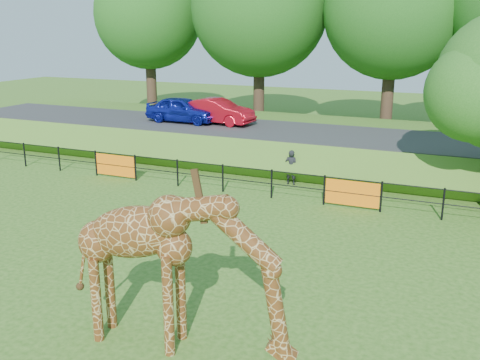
{
  "coord_description": "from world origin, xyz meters",
  "views": [
    {
      "loc": [
        6.45,
        -9.94,
        6.12
      ],
      "look_at": [
        0.73,
        3.34,
        2.0
      ],
      "focal_mm": 40.0,
      "sensor_mm": 36.0,
      "label": 1
    }
  ],
  "objects_px": {
    "giraffe": "(180,271)",
    "visitor": "(291,167)",
    "car_red": "(217,111)",
    "car_blue": "(183,109)"
  },
  "relations": [
    {
      "from": "car_blue",
      "to": "car_red",
      "type": "bearing_deg",
      "value": -79.12
    },
    {
      "from": "car_red",
      "to": "visitor",
      "type": "height_order",
      "value": "car_red"
    },
    {
      "from": "car_blue",
      "to": "car_red",
      "type": "height_order",
      "value": "car_blue"
    },
    {
      "from": "car_blue",
      "to": "visitor",
      "type": "bearing_deg",
      "value": -118.21
    },
    {
      "from": "giraffe",
      "to": "visitor",
      "type": "relative_size",
      "value": 3.21
    },
    {
      "from": "giraffe",
      "to": "car_blue",
      "type": "xyz_separation_m",
      "value": [
        -8.84,
        15.92,
        0.44
      ]
    },
    {
      "from": "car_red",
      "to": "visitor",
      "type": "distance_m",
      "value": 7.1
    },
    {
      "from": "giraffe",
      "to": "car_red",
      "type": "bearing_deg",
      "value": 107.15
    },
    {
      "from": "car_blue",
      "to": "visitor",
      "type": "distance_m",
      "value": 8.43
    },
    {
      "from": "giraffe",
      "to": "car_red",
      "type": "height_order",
      "value": "giraffe"
    }
  ]
}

